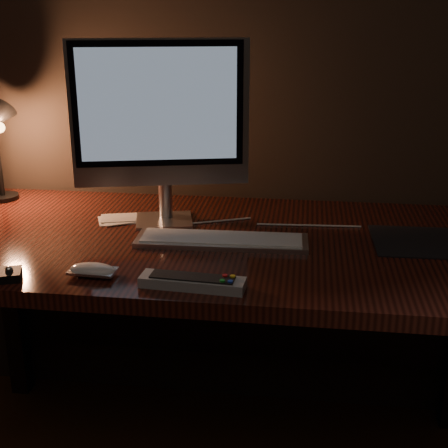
# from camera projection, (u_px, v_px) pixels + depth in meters

# --- Properties ---
(desk) EXTENTS (1.60, 0.75, 0.75)m
(desk) POSITION_uv_depth(u_px,v_px,m) (215.00, 272.00, 1.75)
(desk) COLOR #3D150D
(desk) RESTS_ON ground
(monitor) EXTENTS (0.47, 0.17, 0.50)m
(monitor) POSITION_uv_depth(u_px,v_px,m) (160.00, 117.00, 1.66)
(monitor) COLOR silver
(monitor) RESTS_ON desk
(keyboard) EXTENTS (0.45, 0.14, 0.02)m
(keyboard) POSITION_uv_depth(u_px,v_px,m) (222.00, 240.00, 1.60)
(keyboard) COLOR silver
(keyboard) RESTS_ON desk
(mousepad) EXTENTS (0.29, 0.23, 0.00)m
(mousepad) POSITION_uv_depth(u_px,v_px,m) (429.00, 242.00, 1.60)
(mousepad) COLOR black
(mousepad) RESTS_ON desk
(mouse) EXTENTS (0.11, 0.06, 0.02)m
(mouse) POSITION_uv_depth(u_px,v_px,m) (93.00, 272.00, 1.41)
(mouse) COLOR white
(mouse) RESTS_ON desk
(tv_remote) EXTENTS (0.23, 0.07, 0.03)m
(tv_remote) POSITION_uv_depth(u_px,v_px,m) (192.00, 282.00, 1.35)
(tv_remote) COLOR #9C9FA2
(tv_remote) RESTS_ON desk
(papers) EXTENTS (0.15, 0.13, 0.01)m
(papers) POSITION_uv_depth(u_px,v_px,m) (122.00, 219.00, 1.77)
(papers) COLOR white
(papers) RESTS_ON desk
(cable) EXTENTS (0.58, 0.12, 0.01)m
(cable) POSITION_uv_depth(u_px,v_px,m) (253.00, 225.00, 1.72)
(cable) COLOR white
(cable) RESTS_ON desk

